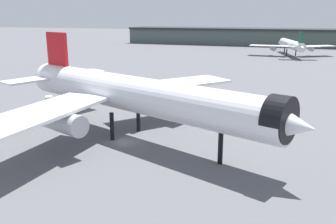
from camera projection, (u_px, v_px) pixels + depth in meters
name	position (u px, v px, depth m)	size (l,w,h in m)	color
ground	(125.00, 142.00, 59.36)	(900.00, 900.00, 0.00)	#56565B
airliner_near_gate	(134.00, 95.00, 59.40)	(56.66, 50.47, 16.81)	white
airliner_far_taxiway	(291.00, 45.00, 185.36)	(41.41, 46.23, 12.44)	silver
terminal_building	(292.00, 37.00, 240.49)	(223.07, 28.32, 19.07)	#475651
baggage_cart_trailing	(49.00, 100.00, 84.58)	(2.78, 2.88, 1.82)	black
traffic_cone_near_nose	(179.00, 94.00, 94.33)	(0.53, 0.53, 0.67)	#F2600C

